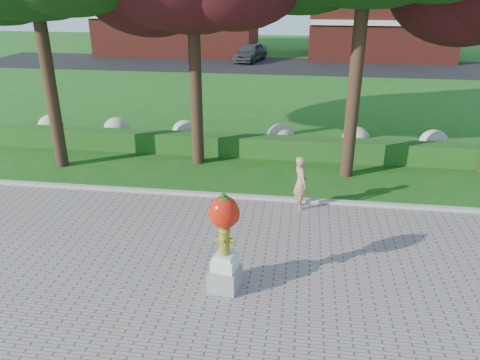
{
  "coord_description": "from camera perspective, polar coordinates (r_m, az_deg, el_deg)",
  "views": [
    {
      "loc": [
        1.87,
        -10.3,
        6.46
      ],
      "look_at": [
        0.3,
        1.0,
        1.54
      ],
      "focal_mm": 35.0,
      "sensor_mm": 36.0,
      "label": 1
    }
  ],
  "objects": [
    {
      "name": "ground",
      "position": [
        12.3,
        -2.03,
        -8.35
      ],
      "size": [
        100.0,
        100.0,
        0.0
      ],
      "primitive_type": "plane",
      "color": "#1C5615",
      "rests_on": "ground"
    },
    {
      "name": "parked_car",
      "position": [
        40.77,
        1.27,
        15.36
      ],
      "size": [
        2.81,
        4.79,
        1.53
      ],
      "primitive_type": "imported",
      "rotation": [
        0.0,
        0.0,
        -0.24
      ],
      "color": "#3D3F45",
      "rests_on": "street"
    },
    {
      "name": "building_left",
      "position": [
        45.96,
        -7.48,
        19.49
      ],
      "size": [
        14.0,
        8.0,
        7.0
      ],
      "primitive_type": "cube",
      "color": "maroon",
      "rests_on": "ground"
    },
    {
      "name": "woman",
      "position": [
        14.06,
        7.38,
        -0.31
      ],
      "size": [
        0.59,
        0.71,
        1.65
      ],
      "primitive_type": "imported",
      "rotation": [
        0.0,
        0.0,
        1.96
      ],
      "color": "tan",
      "rests_on": "walkway"
    },
    {
      "name": "lawn_hedge",
      "position": [
        18.42,
        1.67,
        4.14
      ],
      "size": [
        24.0,
        0.7,
        0.8
      ],
      "primitive_type": "cube",
      "color": "#1C4F16",
      "rests_on": "ground"
    },
    {
      "name": "curb",
      "position": [
        14.87,
        -0.07,
        -2.07
      ],
      "size": [
        40.0,
        0.18,
        0.15
      ],
      "primitive_type": "cube",
      "color": "#ADADA5",
      "rests_on": "ground"
    },
    {
      "name": "building_right",
      "position": [
        44.84,
        16.63,
        18.29
      ],
      "size": [
        12.0,
        8.0,
        6.4
      ],
      "primitive_type": "cube",
      "color": "maroon",
      "rests_on": "ground"
    },
    {
      "name": "hydrangea_row",
      "position": [
        19.27,
        3.7,
        5.45
      ],
      "size": [
        20.1,
        1.1,
        0.99
      ],
      "color": "#AEAE85",
      "rests_on": "ground"
    },
    {
      "name": "street",
      "position": [
        38.88,
        5.22,
        13.72
      ],
      "size": [
        50.0,
        8.0,
        0.02
      ],
      "primitive_type": "cube",
      "color": "black",
      "rests_on": "ground"
    },
    {
      "name": "hydrant_sculpture",
      "position": [
        10.16,
        -1.91,
        -7.34
      ],
      "size": [
        0.74,
        0.74,
        2.33
      ],
      "rotation": [
        0.0,
        0.0,
        -0.19
      ],
      "color": "gray",
      "rests_on": "walkway"
    }
  ]
}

